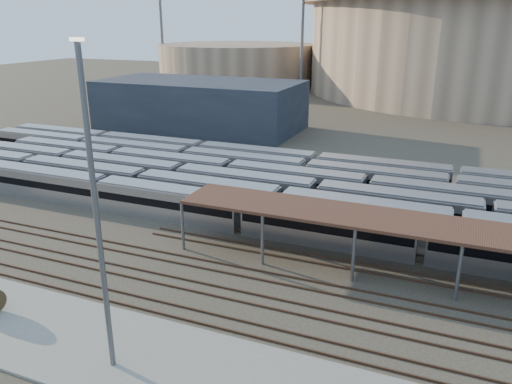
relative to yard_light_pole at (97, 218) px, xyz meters
The scene contains 11 objects.
ground 19.77m from the yard_light_pole, 79.03° to the left, with size 420.00×420.00×0.00m, color #383026.
apron 10.86m from the yard_light_pole, 144.63° to the left, with size 50.00×9.00×0.20m, color gray.
subway_trains 36.04m from the yard_light_pole, 85.38° to the left, with size 123.22×23.90×3.60m.
empty_tracks 15.84m from the yard_light_pole, 74.38° to the left, with size 170.00×9.62×0.18m.
stadium 158.93m from the yard_light_pole, 79.79° to the left, with size 124.00×124.00×32.50m.
secondary_arena 157.00m from the yard_light_pole, 111.23° to the left, with size 56.00×56.00×14.00m, color #9E846B.
service_building 78.30m from the yard_light_pole, 114.06° to the left, with size 42.00×20.00×10.00m, color #1E232D.
floodlight_0 129.51m from the yard_light_pole, 102.00° to the left, with size 4.00×1.00×38.40m.
floodlight_1 159.30m from the yard_light_pole, 120.98° to the left, with size 4.00×1.00×38.40m.
floodlight_3 176.72m from the yard_light_pole, 92.22° to the left, with size 4.00×1.00×38.40m.
yard_light_pole is the anchor object (origin of this frame).
Camera 1 is at (16.22, -38.31, 21.93)m, focal length 35.00 mm.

